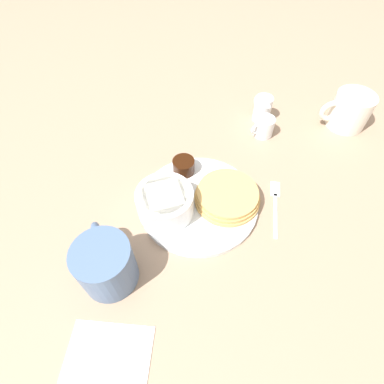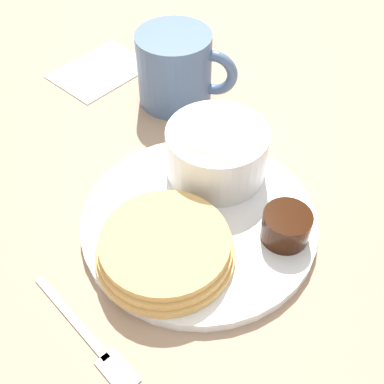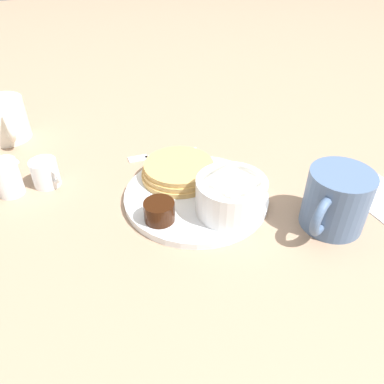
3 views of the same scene
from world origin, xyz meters
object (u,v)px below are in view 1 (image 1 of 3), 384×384
(plate, at_px, (198,203))
(bowl, at_px, (165,202))
(creamer_pitcher_far, at_px, (262,108))
(fork, at_px, (275,201))
(second_mug, at_px, (349,111))
(coffee_mug, at_px, (106,264))
(creamer_pitcher_near, at_px, (264,127))

(plate, height_order, bowl, bowl)
(creamer_pitcher_far, relative_size, fork, 0.47)
(second_mug, bearing_deg, fork, -125.47)
(plate, relative_size, bowl, 2.22)
(fork, distance_m, second_mug, 0.33)
(coffee_mug, bearing_deg, creamer_pitcher_far, 58.78)
(fork, bearing_deg, creamer_pitcher_far, 94.62)
(bowl, relative_size, coffee_mug, 0.89)
(coffee_mug, bearing_deg, plate, 50.12)
(coffee_mug, distance_m, creamer_pitcher_near, 0.49)
(plate, height_order, creamer_pitcher_far, creamer_pitcher_far)
(bowl, relative_size, fork, 0.77)
(creamer_pitcher_far, bearing_deg, creamer_pitcher_near, -87.35)
(bowl, height_order, second_mug, second_mug)
(bowl, height_order, coffee_mug, coffee_mug)
(coffee_mug, xyz_separation_m, creamer_pitcher_far, (0.28, 0.46, -0.01))
(coffee_mug, height_order, creamer_pitcher_far, coffee_mug)
(creamer_pitcher_far, height_order, second_mug, second_mug)
(plate, xyz_separation_m, creamer_pitcher_near, (0.14, 0.23, 0.02))
(plate, xyz_separation_m, creamer_pitcher_far, (0.14, 0.29, 0.03))
(coffee_mug, bearing_deg, fork, 32.36)
(creamer_pitcher_far, bearing_deg, plate, -115.36)
(plate, xyz_separation_m, coffee_mug, (-0.14, -0.17, 0.04))
(fork, relative_size, second_mug, 1.14)
(plate, height_order, second_mug, second_mug)
(creamer_pitcher_near, bearing_deg, fork, -84.79)
(creamer_pitcher_near, distance_m, fork, 0.21)
(plate, bearing_deg, fork, 7.96)
(coffee_mug, relative_size, fork, 0.87)
(bowl, bearing_deg, plate, 26.88)
(bowl, xyz_separation_m, creamer_pitcher_far, (0.20, 0.32, -0.01))
(coffee_mug, height_order, second_mug, coffee_mug)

